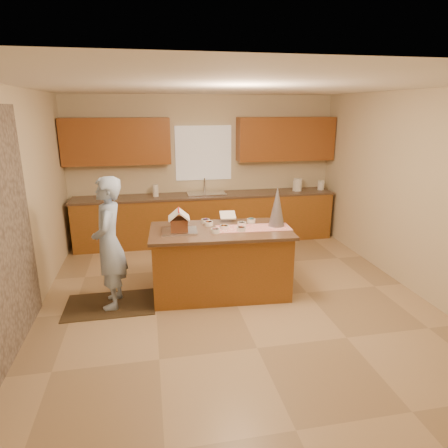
{
  "coord_description": "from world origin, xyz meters",
  "views": [
    {
      "loc": [
        -1.04,
        -4.64,
        2.45
      ],
      "look_at": [
        -0.1,
        0.2,
        1.0
      ],
      "focal_mm": 31.46,
      "sensor_mm": 36.0,
      "label": 1
    }
  ],
  "objects": [
    {
      "name": "tinsel_tree",
      "position": [
        0.64,
        0.26,
        1.18
      ],
      "size": [
        0.23,
        0.23,
        0.55
      ],
      "primitive_type": "cone",
      "rotation": [
        0.0,
        0.0,
        -0.06
      ],
      "color": "#B8B8C5",
      "rests_on": "island_top"
    },
    {
      "name": "floor",
      "position": [
        0.0,
        0.0,
        0.0
      ],
      "size": [
        5.5,
        5.5,
        0.0
      ],
      "primitive_type": "plane",
      "color": "tan",
      "rests_on": "ground"
    },
    {
      "name": "rug",
      "position": [
        -1.61,
        0.15,
        0.01
      ],
      "size": [
        1.13,
        0.74,
        0.01
      ],
      "primitive_type": "cube",
      "color": "black",
      "rests_on": "floor"
    },
    {
      "name": "gingerbread_house",
      "position": [
        -0.68,
        0.24,
        1.04
      ],
      "size": [
        0.29,
        0.29,
        0.28
      ],
      "color": "#602619",
      "rests_on": "baking_tray"
    },
    {
      "name": "wall_left",
      "position": [
        -2.5,
        0.0,
        1.35
      ],
      "size": [
        5.5,
        5.5,
        0.0
      ],
      "primitive_type": "plane",
      "color": "beige",
      "rests_on": "floor"
    },
    {
      "name": "sink",
      "position": [
        0.0,
        2.45,
        0.89
      ],
      "size": [
        0.7,
        0.45,
        0.12
      ],
      "primitive_type": "cube",
      "color": "silver",
      "rests_on": "back_counter_top"
    },
    {
      "name": "back_counter_top",
      "position": [
        0.0,
        2.45,
        0.9
      ],
      "size": [
        4.85,
        0.63,
        0.04
      ],
      "primitive_type": "cube",
      "color": "brown",
      "rests_on": "back_counter_base"
    },
    {
      "name": "upper_cabinet_right",
      "position": [
        1.55,
        2.57,
        1.9
      ],
      "size": [
        1.85,
        0.35,
        0.8
      ],
      "primitive_type": "cube",
      "color": "brown",
      "rests_on": "wall_back"
    },
    {
      "name": "back_counter_base",
      "position": [
        0.0,
        2.45,
        0.44
      ],
      "size": [
        4.8,
        0.6,
        0.88
      ],
      "primitive_type": "cube",
      "color": "brown",
      "rests_on": "floor"
    },
    {
      "name": "faucet",
      "position": [
        0.0,
        2.63,
        1.06
      ],
      "size": [
        0.03,
        0.03,
        0.28
      ],
      "primitive_type": "cylinder",
      "color": "silver",
      "rests_on": "back_counter_top"
    },
    {
      "name": "canister_a",
      "position": [
        1.77,
        2.45,
        1.02
      ],
      "size": [
        0.15,
        0.15,
        0.2
      ],
      "primitive_type": "cylinder",
      "color": "white",
      "rests_on": "back_counter_top"
    },
    {
      "name": "island_top",
      "position": [
        -0.14,
        0.26,
        0.89
      ],
      "size": [
        1.92,
        1.09,
        0.04
      ],
      "primitive_type": "cube",
      "rotation": [
        0.0,
        0.0,
        -0.06
      ],
      "color": "brown",
      "rests_on": "island_base"
    },
    {
      "name": "paper_towel",
      "position": [
        -0.92,
        2.45,
        1.03
      ],
      "size": [
        0.1,
        0.1,
        0.22
      ],
      "primitive_type": "cylinder",
      "color": "white",
      "rests_on": "back_counter_top"
    },
    {
      "name": "cookbook",
      "position": [
        0.04,
        0.62,
        1.0
      ],
      "size": [
        0.23,
        0.18,
        0.09
      ],
      "primitive_type": "cube",
      "rotation": [
        -1.13,
        0.0,
        -0.06
      ],
      "color": "white",
      "rests_on": "island_top"
    },
    {
      "name": "candy_bowls",
      "position": [
        -0.03,
        0.34,
        0.94
      ],
      "size": [
        0.75,
        0.59,
        0.05
      ],
      "color": "#6D2E8C",
      "rests_on": "island_top"
    },
    {
      "name": "upper_cabinet_left",
      "position": [
        -1.55,
        2.57,
        1.9
      ],
      "size": [
        1.85,
        0.35,
        0.8
      ],
      "primitive_type": "cube",
      "color": "brown",
      "rests_on": "wall_back"
    },
    {
      "name": "canister_c",
      "position": [
        2.28,
        2.45,
        1.01
      ],
      "size": [
        0.13,
        0.13,
        0.18
      ],
      "primitive_type": "cylinder",
      "color": "white",
      "rests_on": "back_counter_top"
    },
    {
      "name": "wall_right",
      "position": [
        2.5,
        0.0,
        1.35
      ],
      "size": [
        5.5,
        5.5,
        0.0
      ],
      "primitive_type": "plane",
      "color": "beige",
      "rests_on": "floor"
    },
    {
      "name": "wall_front",
      "position": [
        0.0,
        -2.75,
        1.35
      ],
      "size": [
        5.5,
        5.5,
        0.0
      ],
      "primitive_type": "plane",
      "color": "beige",
      "rests_on": "floor"
    },
    {
      "name": "wall_back",
      "position": [
        0.0,
        2.75,
        1.35
      ],
      "size": [
        5.5,
        5.5,
        0.0
      ],
      "primitive_type": "plane",
      "color": "beige",
      "rests_on": "floor"
    },
    {
      "name": "canister_b",
      "position": [
        1.8,
        2.45,
        1.04
      ],
      "size": [
        0.16,
        0.16,
        0.24
      ],
      "primitive_type": "cylinder",
      "color": "white",
      "rests_on": "back_counter_top"
    },
    {
      "name": "baking_tray",
      "position": [
        -0.68,
        0.24,
        0.92
      ],
      "size": [
        0.48,
        0.36,
        0.02
      ],
      "primitive_type": "cube",
      "rotation": [
        0.0,
        0.0,
        -0.06
      ],
      "color": "silver",
      "rests_on": "island_top"
    },
    {
      "name": "boy",
      "position": [
        -1.56,
        0.15,
        0.85
      ],
      "size": [
        0.43,
        0.63,
        1.67
      ],
      "primitive_type": "imported",
      "rotation": [
        0.0,
        0.0,
        -1.63
      ],
      "color": "#9BB6DD",
      "rests_on": "rug"
    },
    {
      "name": "window_curtain",
      "position": [
        0.0,
        2.72,
        1.65
      ],
      "size": [
        1.05,
        0.03,
        1.0
      ],
      "primitive_type": "cube",
      "color": "white",
      "rests_on": "wall_back"
    },
    {
      "name": "ceiling",
      "position": [
        0.0,
        0.0,
        2.7
      ],
      "size": [
        5.5,
        5.5,
        0.0
      ],
      "primitive_type": "plane",
      "color": "silver",
      "rests_on": "floor"
    },
    {
      "name": "island_base",
      "position": [
        -0.14,
        0.26,
        0.44
      ],
      "size": [
        1.84,
        1.0,
        0.87
      ],
      "primitive_type": "cube",
      "rotation": [
        0.0,
        0.0,
        -0.06
      ],
      "color": "brown",
      "rests_on": "floor"
    },
    {
      "name": "table_runner",
      "position": [
        0.31,
        0.23,
        0.91
      ],
      "size": [
        1.01,
        0.42,
        0.01
      ],
      "primitive_type": "cube",
      "rotation": [
        0.0,
        0.0,
        -0.06
      ],
      "color": "#AF0C0F",
      "rests_on": "island_top"
    }
  ]
}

